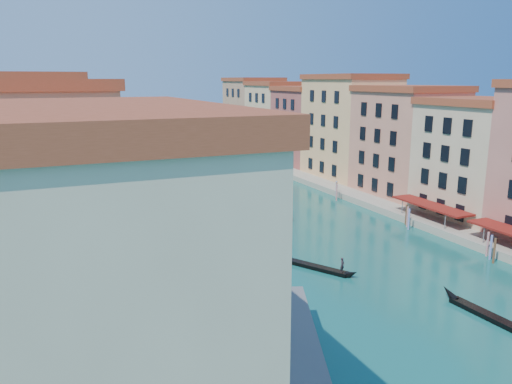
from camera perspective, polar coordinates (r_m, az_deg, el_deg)
left_bank_palazzos at (r=77.73m, az=-23.01°, el=4.15°), size 12.80×128.40×21.00m
right_bank_palazzos at (r=96.38m, az=12.60°, el=6.35°), size 12.80×128.40×21.00m
quay at (r=93.39m, az=8.35°, el=0.58°), size 4.00×140.00×1.00m
mooring_poles_right at (r=64.24m, az=23.38°, el=-5.22°), size 1.44×54.24×3.20m
vaporetto_near at (r=35.69m, az=3.35°, el=-18.65°), size 11.92×20.74×3.05m
vaporetto_far at (r=82.35m, az=-10.88°, el=-0.53°), size 5.52×20.76×3.06m
gondola_fore at (r=54.77m, az=6.50°, el=-8.29°), size 6.18×9.89×2.19m
gondola_right at (r=47.64m, az=25.85°, el=-12.79°), size 1.56×11.55×2.30m
gondola_far at (r=77.15m, az=1.98°, el=-1.97°), size 1.22×13.01×1.85m
motorboat_mid at (r=69.75m, az=-1.72°, el=-3.40°), size 4.74×7.37×1.46m
motorboat_far at (r=108.86m, az=-6.60°, el=2.41°), size 2.37×7.50×1.55m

